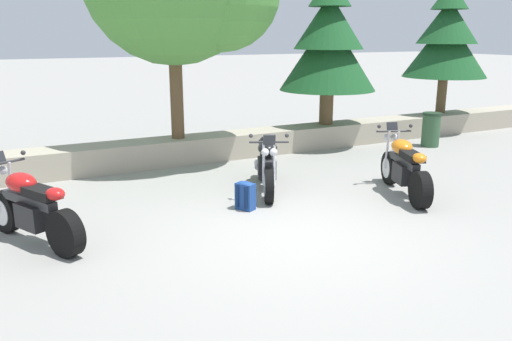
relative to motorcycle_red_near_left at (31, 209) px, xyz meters
name	(u,v)px	position (x,y,z in m)	size (l,w,h in m)	color
ground_plane	(294,233)	(3.33, -1.33, -0.49)	(120.00, 120.00, 0.00)	gray
stone_wall	(182,150)	(3.33, 3.47, -0.21)	(36.00, 0.80, 0.55)	#A89E89
motorcycle_red_near_left	(31,209)	(0.00, 0.00, 0.00)	(1.14, 1.91, 1.18)	black
motorcycle_black_centre	(267,165)	(3.97, 0.69, 0.00)	(1.11, 1.93, 1.18)	black
motorcycle_orange_far_right	(404,168)	(6.01, -0.62, 0.00)	(1.01, 1.97, 1.18)	black
rider_backpack	(246,195)	(3.18, -0.06, -0.24)	(0.34, 0.35, 0.47)	navy
pine_tree_mid_right	(329,42)	(7.20, 3.52, 2.10)	(2.38, 2.38, 3.66)	brown
pine_tree_far_right	(447,38)	(11.31, 3.65, 2.18)	(2.33, 2.33, 3.62)	brown
trash_bin	(431,129)	(9.49, 2.19, -0.05)	(0.46, 0.46, 0.86)	#335638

